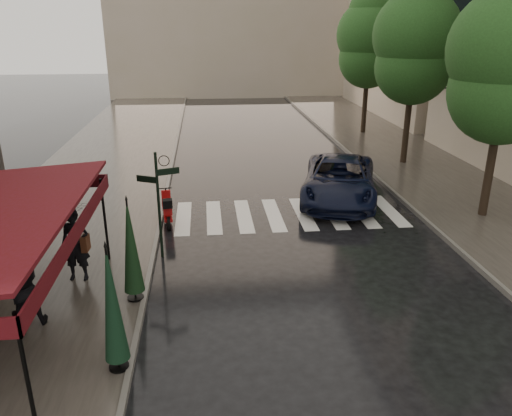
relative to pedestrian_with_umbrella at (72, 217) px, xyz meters
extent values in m
plane|color=black|center=(3.21, -1.67, -1.83)|extent=(120.00, 120.00, 0.00)
cube|color=#38332D|center=(-1.29, 10.33, -1.77)|extent=(6.00, 60.00, 0.12)
cube|color=#38332D|center=(13.46, 10.33, -1.77)|extent=(5.50, 60.00, 0.12)
cube|color=#595651|center=(1.76, 10.33, -1.76)|extent=(0.12, 60.00, 0.16)
cube|color=#595651|center=(10.66, 10.33, -1.76)|extent=(0.12, 60.00, 0.16)
cube|color=silver|center=(2.51, 4.33, -1.83)|extent=(0.50, 3.20, 0.01)
cube|color=silver|center=(3.56, 4.33, -1.83)|extent=(0.50, 3.20, 0.01)
cube|color=silver|center=(4.61, 4.33, -1.83)|extent=(0.50, 3.20, 0.01)
cube|color=silver|center=(5.66, 4.33, -1.83)|extent=(0.50, 3.20, 0.01)
cube|color=silver|center=(6.71, 4.33, -1.83)|extent=(0.50, 3.20, 0.01)
cube|color=silver|center=(7.76, 4.33, -1.83)|extent=(0.50, 3.20, 0.01)
cube|color=silver|center=(8.81, 4.33, -1.83)|extent=(0.50, 3.20, 0.01)
cube|color=silver|center=(9.86, 4.33, -1.83)|extent=(0.50, 3.20, 0.01)
cube|color=#4E0B0C|center=(0.69, -2.17, 0.52)|extent=(0.04, 7.00, 0.35)
cylinder|color=black|center=(0.56, -5.42, -0.54)|extent=(0.07, 0.07, 2.35)
cylinder|color=black|center=(0.56, 1.08, -0.54)|extent=(0.07, 0.07, 2.35)
cylinder|color=black|center=(2.01, 1.33, -0.28)|extent=(0.08, 0.08, 3.10)
cube|color=black|center=(2.31, 1.33, 0.72)|extent=(0.62, 0.26, 0.18)
cube|color=black|center=(1.73, 1.33, 0.52)|extent=(0.56, 0.29, 0.18)
cylinder|color=black|center=(12.81, 3.33, 0.41)|extent=(0.28, 0.28, 4.26)
sphere|color=#1B3E16|center=(12.81, 3.33, 2.47)|extent=(3.40, 3.40, 3.40)
sphere|color=#1B3E16|center=(12.81, 3.33, 3.76)|extent=(3.80, 3.80, 3.80)
cylinder|color=black|center=(12.71, 10.33, 0.53)|extent=(0.28, 0.28, 4.48)
sphere|color=#1B3E16|center=(12.71, 10.33, 2.69)|extent=(3.40, 3.40, 3.40)
sphere|color=#1B3E16|center=(12.71, 10.33, 4.05)|extent=(3.80, 3.80, 3.80)
sphere|color=#1B3E16|center=(12.71, 10.33, 5.33)|extent=(2.60, 2.60, 2.60)
cylinder|color=black|center=(12.91, 17.33, 0.47)|extent=(0.28, 0.28, 4.37)
sphere|color=#1B3E16|center=(12.91, 17.33, 2.58)|extent=(3.40, 3.40, 3.40)
sphere|color=#1B3E16|center=(12.91, 17.33, 3.90)|extent=(3.80, 3.80, 3.80)
sphere|color=#1B3E16|center=(12.91, 17.33, 5.15)|extent=(2.60, 2.60, 2.60)
imported|color=black|center=(0.00, 0.00, -0.76)|extent=(0.72, 0.49, 1.91)
imported|color=black|center=(0.00, 0.00, 0.35)|extent=(1.19, 1.21, 1.03)
cube|color=#442012|center=(0.25, -0.01, -0.71)|extent=(0.17, 0.36, 0.41)
imported|color=black|center=(-0.69, -2.07, -0.76)|extent=(1.15, 1.07, 1.90)
cylinder|color=black|center=(2.08, 3.31, -1.60)|extent=(0.15, 0.47, 0.46)
cylinder|color=black|center=(1.94, 4.49, -1.60)|extent=(0.15, 0.47, 0.46)
cube|color=maroon|center=(2.01, 3.93, -1.53)|extent=(0.41, 1.26, 0.10)
cube|color=maroon|center=(2.03, 3.69, -1.24)|extent=(0.34, 0.55, 0.27)
cube|color=maroon|center=(1.96, 4.35, -1.17)|extent=(0.32, 0.15, 0.71)
cylinder|color=black|center=(1.95, 4.45, -0.77)|extent=(0.44, 0.08, 0.03)
cube|color=black|center=(2.07, 3.34, -0.93)|extent=(0.34, 0.32, 0.27)
imported|color=black|center=(8.35, 5.71, -1.04)|extent=(4.09, 6.19, 1.58)
cylinder|color=black|center=(1.56, -3.75, -1.69)|extent=(0.38, 0.38, 0.05)
cylinder|color=black|center=(1.56, -3.75, -0.41)|extent=(0.04, 0.04, 2.50)
cone|color=black|center=(1.56, -3.75, -0.29)|extent=(0.47, 0.47, 2.38)
cylinder|color=black|center=(1.56, -1.17, -1.69)|extent=(0.39, 0.39, 0.05)
cylinder|color=black|center=(1.56, -1.17, -0.43)|extent=(0.04, 0.04, 2.46)
cone|color=black|center=(1.56, -1.17, -0.31)|extent=(0.48, 0.48, 2.34)
camera|label=1|loc=(3.36, -11.89, 4.50)|focal=35.00mm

